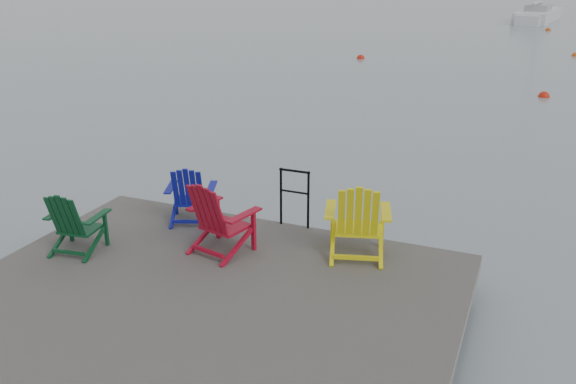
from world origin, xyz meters
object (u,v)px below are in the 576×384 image
at_px(chair_yellow, 358,219).
at_px(buoy_a, 544,97).
at_px(handrail, 295,192).
at_px(buoy_c, 575,56).
at_px(chair_red, 218,217).
at_px(buoy_d, 548,31).
at_px(chair_green, 74,221).
at_px(buoy_b, 361,59).
at_px(chair_blue, 190,194).
at_px(sailboat_near, 538,16).

height_order(chair_yellow, buoy_a, chair_yellow).
bearing_deg(handrail, buoy_c, 79.73).
bearing_deg(buoy_c, buoy_a, -96.39).
distance_m(chair_yellow, buoy_c, 26.17).
xyz_separation_m(chair_red, buoy_d, (3.82, 38.78, -1.03)).
distance_m(chair_green, buoy_b, 22.55).
xyz_separation_m(chair_blue, buoy_d, (4.72, 38.01, -0.97)).
bearing_deg(buoy_c, buoy_b, -152.72).
height_order(chair_red, buoy_c, chair_red).
relative_size(chair_blue, buoy_d, 2.48).
bearing_deg(chair_yellow, buoy_a, 65.63).
relative_size(chair_blue, buoy_b, 2.49).
height_order(chair_yellow, buoy_c, chair_yellow).
distance_m(handrail, sailboat_near, 45.31).
relative_size(chair_blue, chair_red, 0.88).
height_order(handrail, buoy_b, handrail).
height_order(handrail, chair_yellow, chair_yellow).
bearing_deg(chair_green, buoy_a, 62.90).
distance_m(buoy_c, buoy_d, 12.34).
distance_m(sailboat_near, buoy_c, 20.09).
height_order(chair_blue, buoy_c, chair_blue).
bearing_deg(handrail, chair_blue, -163.05).
relative_size(buoy_a, buoy_b, 1.01).
bearing_deg(chair_green, handrail, 31.51).
height_order(chair_blue, chair_yellow, chair_yellow).
height_order(buoy_a, buoy_c, buoy_a).
distance_m(buoy_a, buoy_c, 11.06).
height_order(chair_blue, buoy_a, chair_blue).
xyz_separation_m(handrail, buoy_d, (3.20, 37.55, -1.04)).
xyz_separation_m(handrail, sailboat_near, (2.33, 45.24, -0.69)).
xyz_separation_m(chair_blue, buoy_c, (6.10, 25.75, -0.97)).
height_order(buoy_b, buoy_d, buoy_d).
distance_m(chair_red, buoy_d, 38.98).
relative_size(chair_red, buoy_d, 2.81).
bearing_deg(buoy_c, sailboat_near, 96.42).
bearing_deg(sailboat_near, chair_blue, -87.43).
bearing_deg(sailboat_near, buoy_a, -80.73).
bearing_deg(buoy_c, handrail, -100.27).
relative_size(chair_blue, buoy_a, 2.46).
bearing_deg(sailboat_near, chair_yellow, -84.06).
xyz_separation_m(chair_green, sailboat_near, (4.77, 47.22, -0.60)).
xyz_separation_m(chair_blue, chair_red, (0.90, -0.77, 0.06)).
bearing_deg(chair_red, buoy_d, 97.74).
bearing_deg(chair_green, buoy_d, 74.36).
xyz_separation_m(chair_yellow, sailboat_near, (1.17, 45.89, -0.70)).
bearing_deg(buoy_b, buoy_c, 27.28).
distance_m(handrail, chair_green, 3.14).
xyz_separation_m(buoy_b, buoy_c, (9.42, 4.86, 0.00)).
relative_size(handrail, chair_green, 0.99).
relative_size(handrail, buoy_c, 2.62).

